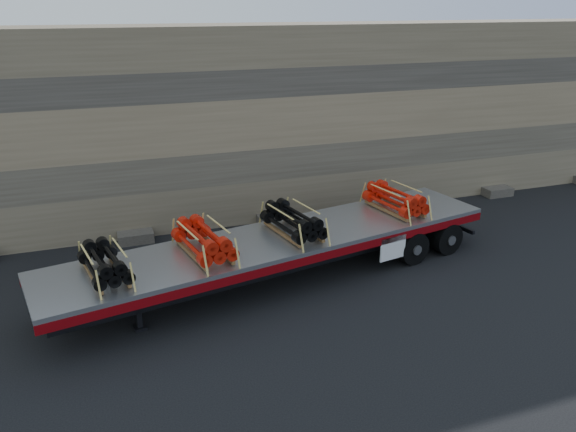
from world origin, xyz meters
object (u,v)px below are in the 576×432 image
Objects in this scene: bundle_midfront at (204,241)px; trailer at (281,258)px; bundle_front at (105,264)px; bundle_rear at (395,200)px; bundle_midrear at (293,222)px.

trailer is at bearing 0.00° from bundle_midfront.
bundle_front is 0.91× the size of bundle_rear.
trailer is 6.40× the size of bundle_midfront.
bundle_midfront is at bearing -180.00° from trailer.
bundle_midfront is at bearing -180.00° from bundle_rear.
bundle_midfront is 2.79m from bundle_midrear.
bundle_rear is at bearing 0.00° from bundle_front.
trailer is 4.40m from bundle_rear.
bundle_midrear is 1.01× the size of bundle_rear.
trailer is at bearing 180.00° from bundle_rear.
bundle_midfront is at bearing 180.00° from bundle_midrear.
bundle_midfront reaches higher than bundle_front.
bundle_midrear is (5.30, 1.04, 0.04)m from bundle_front.
bundle_rear is at bearing 0.00° from bundle_midfront.
bundle_front is at bearing 180.00° from bundle_midrear.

